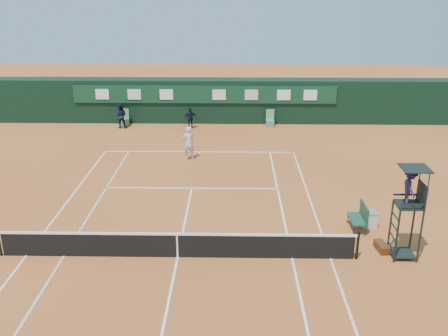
{
  "coord_description": "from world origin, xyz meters",
  "views": [
    {
      "loc": [
        1.96,
        -15.65,
        9.27
      ],
      "look_at": [
        1.56,
        6.0,
        1.2
      ],
      "focal_mm": 40.0,
      "sensor_mm": 36.0,
      "label": 1
    }
  ],
  "objects_px": {
    "cooler": "(369,219)",
    "player": "(189,143)",
    "umpire_chair": "(410,194)",
    "player_bench": "(360,216)",
    "tennis_net": "(177,245)"
  },
  "relations": [
    {
      "from": "player_bench",
      "to": "cooler",
      "type": "xyz_separation_m",
      "value": [
        0.47,
        0.29,
        -0.27
      ]
    },
    {
      "from": "umpire_chair",
      "to": "player_bench",
      "type": "relative_size",
      "value": 2.85
    },
    {
      "from": "umpire_chair",
      "to": "tennis_net",
      "type": "bearing_deg",
      "value": -178.6
    },
    {
      "from": "tennis_net",
      "to": "player_bench",
      "type": "height_order",
      "value": "same"
    },
    {
      "from": "umpire_chair",
      "to": "cooler",
      "type": "height_order",
      "value": "umpire_chair"
    },
    {
      "from": "player_bench",
      "to": "player",
      "type": "bearing_deg",
      "value": 131.99
    },
    {
      "from": "tennis_net",
      "to": "player_bench",
      "type": "xyz_separation_m",
      "value": [
        7.03,
        2.29,
        0.09
      ]
    },
    {
      "from": "player_bench",
      "to": "cooler",
      "type": "relative_size",
      "value": 1.86
    },
    {
      "from": "tennis_net",
      "to": "cooler",
      "type": "bearing_deg",
      "value": 18.95
    },
    {
      "from": "cooler",
      "to": "player",
      "type": "distance_m",
      "value": 11.37
    },
    {
      "from": "tennis_net",
      "to": "umpire_chair",
      "type": "distance_m",
      "value": 8.29
    },
    {
      "from": "umpire_chair",
      "to": "player_bench",
      "type": "xyz_separation_m",
      "value": [
        -1.03,
        2.09,
        -1.86
      ]
    },
    {
      "from": "player_bench",
      "to": "player",
      "type": "xyz_separation_m",
      "value": [
        -7.52,
        8.35,
        0.35
      ]
    },
    {
      "from": "umpire_chair",
      "to": "cooler",
      "type": "xyz_separation_m",
      "value": [
        -0.56,
        2.38,
        -2.13
      ]
    },
    {
      "from": "umpire_chair",
      "to": "player",
      "type": "relative_size",
      "value": 1.81
    }
  ]
}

